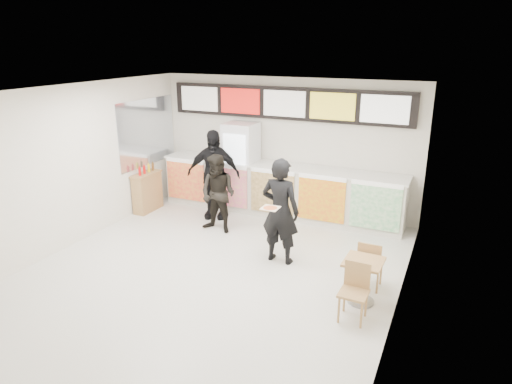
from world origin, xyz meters
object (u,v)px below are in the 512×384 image
Objects in this scene: customer_main at (280,211)px; cafe_table at (363,274)px; customer_mid at (214,174)px; service_counter at (278,190)px; customer_left at (218,194)px; condiment_ledge at (147,191)px; drinks_fridge at (241,167)px.

cafe_table is at bearing 157.60° from customer_main.
customer_mid reaches higher than cafe_table.
service_counter is 1.49m from customer_mid.
condiment_ledge is (-2.08, 0.40, -0.35)m from customer_left.
drinks_fridge reaches higher than customer_mid.
service_counter is 3.45× the size of customer_left.
customer_main is at bearing -67.63° from service_counter.
service_counter is 1.62m from customer_left.
service_counter is 2.95× the size of customer_main.
customer_left is at bearing -71.73° from customer_mid.
service_counter is 5.22× the size of condiment_ledge.
drinks_fridge reaches higher than cafe_table.
service_counter is 3.96× the size of cafe_table.
customer_mid is 4.34m from cafe_table.
customer_mid is at bearing -30.69° from customer_main.
condiment_ledge is (-1.88, -1.04, -0.54)m from drinks_fridge.
service_counter reaches higher than cafe_table.
drinks_fridge is at bearing 179.01° from service_counter.
cafe_table is (1.61, -0.77, -0.47)m from customer_main.
customer_left is 0.82× the size of customer_mid.
condiment_ledge is at bearing 162.28° from cafe_table.
customer_left is 2.14m from condiment_ledge.
condiment_ledge is at bearing -160.08° from service_counter.
customer_left is (-1.63, 0.73, -0.14)m from customer_main.
drinks_fridge is 0.82m from customer_mid.
drinks_fridge is at bearing 28.85° from condiment_ledge.
cafe_table is 5.65m from condiment_ledge.
service_counter reaches higher than condiment_ledge.
customer_main is 0.96× the size of customer_mid.
customer_mid is 1.70m from condiment_ledge.
customer_mid is 1.40× the size of cafe_table.
customer_mid is at bearing -148.56° from service_counter.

